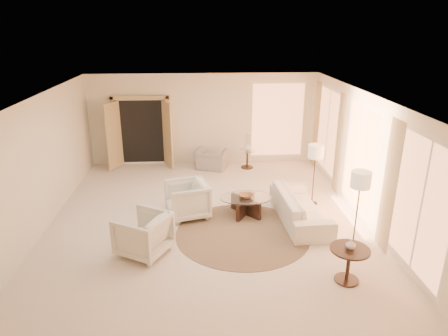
{
  "coord_description": "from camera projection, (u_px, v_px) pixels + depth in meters",
  "views": [
    {
      "loc": [
        -0.14,
        -8.1,
        4.2
      ],
      "look_at": [
        0.4,
        0.4,
        1.1
      ],
      "focal_mm": 32.0,
      "sensor_mm": 36.0,
      "label": 1
    }
  ],
  "objects": [
    {
      "name": "room",
      "position": [
        207.0,
        162.0,
        8.56
      ],
      "size": [
        7.04,
        8.04,
        2.83
      ],
      "color": "beige",
      "rests_on": "ground"
    },
    {
      "name": "windows_right",
      "position": [
        361.0,
        159.0,
        8.88
      ],
      "size": [
        0.1,
        6.4,
        2.4
      ],
      "primitive_type": null,
      "color": "#FFA066",
      "rests_on": "room"
    },
    {
      "name": "window_back_corner",
      "position": [
        278.0,
        120.0,
        12.42
      ],
      "size": [
        1.7,
        0.1,
        2.4
      ],
      "primitive_type": null,
      "color": "#FFA066",
      "rests_on": "room"
    },
    {
      "name": "curtains_right",
      "position": [
        345.0,
        149.0,
        9.74
      ],
      "size": [
        0.06,
        5.2,
        2.6
      ],
      "primitive_type": null,
      "color": "tan",
      "rests_on": "room"
    },
    {
      "name": "french_doors",
      "position": [
        142.0,
        132.0,
        12.15
      ],
      "size": [
        1.95,
        0.66,
        2.16
      ],
      "color": "tan",
      "rests_on": "room"
    },
    {
      "name": "area_rug",
      "position": [
        243.0,
        233.0,
        8.46
      ],
      "size": [
        3.67,
        3.67,
        0.01
      ],
      "primitive_type": "cylinder",
      "rotation": [
        0.0,
        0.0,
        0.36
      ],
      "color": "#423222",
      "rests_on": "room"
    },
    {
      "name": "sofa",
      "position": [
        300.0,
        207.0,
        8.93
      ],
      "size": [
        1.0,
        2.3,
        0.66
      ],
      "primitive_type": "imported",
      "rotation": [
        0.0,
        0.0,
        1.62
      ],
      "color": "silver",
      "rests_on": "room"
    },
    {
      "name": "armchair_left",
      "position": [
        187.0,
        198.0,
        9.08
      ],
      "size": [
        1.04,
        1.08,
        0.91
      ],
      "primitive_type": "imported",
      "rotation": [
        0.0,
        0.0,
        -1.3
      ],
      "color": "silver",
      "rests_on": "room"
    },
    {
      "name": "armchair_right",
      "position": [
        143.0,
        232.0,
        7.6
      ],
      "size": [
        1.14,
        1.16,
        0.9
      ],
      "primitive_type": "imported",
      "rotation": [
        0.0,
        0.0,
        -2.08
      ],
      "color": "silver",
      "rests_on": "room"
    },
    {
      "name": "accent_chair",
      "position": [
        211.0,
        156.0,
        12.11
      ],
      "size": [
        1.02,
        0.82,
        0.78
      ],
      "primitive_type": "imported",
      "rotation": [
        0.0,
        0.0,
        2.84
      ],
      "color": "gray",
      "rests_on": "room"
    },
    {
      "name": "coffee_table",
      "position": [
        246.0,
        204.0,
        9.22
      ],
      "size": [
        1.29,
        1.29,
        0.44
      ],
      "rotation": [
        0.0,
        0.0,
        0.09
      ],
      "color": "black",
      "rests_on": "room"
    },
    {
      "name": "end_table",
      "position": [
        349.0,
        259.0,
        6.77
      ],
      "size": [
        0.67,
        0.67,
        0.63
      ],
      "rotation": [
        0.0,
        0.0,
        0.26
      ],
      "color": "black",
      "rests_on": "room"
    },
    {
      "name": "side_table",
      "position": [
        247.0,
        157.0,
        12.19
      ],
      "size": [
        0.49,
        0.49,
        0.57
      ],
      "rotation": [
        0.0,
        0.0,
        0.07
      ],
      "color": "#2E221A",
      "rests_on": "room"
    },
    {
      "name": "floor_lamp_near",
      "position": [
        316.0,
        154.0,
        9.41
      ],
      "size": [
        0.37,
        0.37,
        1.52
      ],
      "rotation": [
        0.0,
        0.0,
        0.18
      ],
      "color": "#2E221A",
      "rests_on": "room"
    },
    {
      "name": "floor_lamp_far",
      "position": [
        360.0,
        183.0,
        7.59
      ],
      "size": [
        0.38,
        0.38,
        1.57
      ],
      "rotation": [
        0.0,
        0.0,
        -0.18
      ],
      "color": "#2E221A",
      "rests_on": "room"
    },
    {
      "name": "bowl",
      "position": [
        246.0,
        196.0,
        9.15
      ],
      "size": [
        0.37,
        0.37,
        0.08
      ],
      "primitive_type": "imported",
      "rotation": [
        0.0,
        0.0,
        0.23
      ],
      "color": "brown",
      "rests_on": "coffee_table"
    },
    {
      "name": "end_vase",
      "position": [
        351.0,
        245.0,
        6.67
      ],
      "size": [
        0.21,
        0.21,
        0.17
      ],
      "primitive_type": "imported",
      "rotation": [
        0.0,
        0.0,
        -0.32
      ],
      "color": "silver",
      "rests_on": "end_table"
    },
    {
      "name": "side_vase",
      "position": [
        247.0,
        147.0,
        12.08
      ],
      "size": [
        0.27,
        0.27,
        0.22
      ],
      "primitive_type": "imported",
      "rotation": [
        0.0,
        0.0,
        -0.34
      ],
      "color": "silver",
      "rests_on": "side_table"
    }
  ]
}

